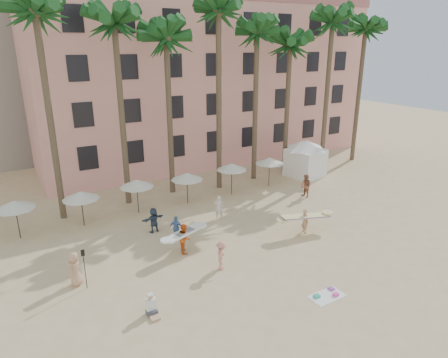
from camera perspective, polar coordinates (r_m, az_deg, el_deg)
ground at (r=22.93m, az=11.01°, el=-13.16°), size 120.00×120.00×0.00m
pink_hotel at (r=45.34m, az=-3.57°, el=13.64°), size 35.00×14.00×16.00m
palm_row at (r=32.45m, az=-5.34°, el=20.38°), size 44.40×5.40×16.30m
umbrella_row at (r=30.33m, az=-8.74°, el=-0.06°), size 22.50×2.70×2.73m
cabana at (r=38.46m, az=11.59°, el=3.39°), size 5.28×5.28×3.50m
beach_towel at (r=21.48m, az=14.53°, el=-15.74°), size 1.82×1.04×0.14m
carrier_yellow at (r=27.12m, az=11.53°, el=-5.63°), size 3.51×1.33×1.69m
carrier_white at (r=24.33m, az=-5.66°, el=-8.27°), size 2.80×1.49×1.83m
beachgoers at (r=26.25m, az=-2.90°, el=-6.29°), size 19.73×7.35×1.91m
paddle at (r=21.83m, az=-19.35°, el=-11.40°), size 0.18×0.04×2.23m
seated_man at (r=19.72m, az=-10.29°, el=-17.67°), size 0.47×0.83×1.08m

